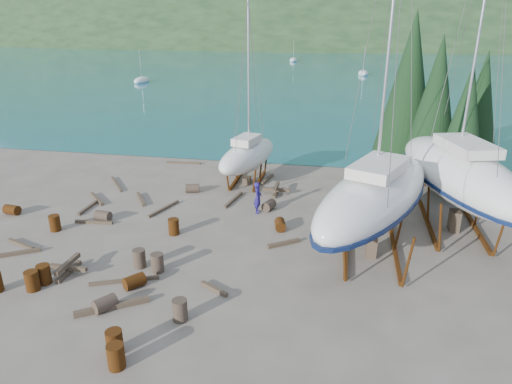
% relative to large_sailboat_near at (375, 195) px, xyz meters
% --- Properties ---
extents(ground, '(600.00, 600.00, 0.00)m').
position_rel_large_sailboat_near_xyz_m(ground, '(-8.47, -1.60, -2.94)').
color(ground, '#5E574A').
rests_on(ground, ground).
extents(bay_water, '(700.00, 700.00, 0.00)m').
position_rel_large_sailboat_near_xyz_m(bay_water, '(-8.47, 313.40, -2.94)').
color(bay_water, '#18677A').
rests_on(bay_water, ground).
extents(far_hill, '(800.00, 360.00, 110.00)m').
position_rel_large_sailboat_near_xyz_m(far_hill, '(-8.47, 318.40, -2.94)').
color(far_hill, '#1A3018').
rests_on(far_hill, ground).
extents(far_house_left, '(6.60, 5.60, 5.60)m').
position_rel_large_sailboat_near_xyz_m(far_house_left, '(-68.47, 188.40, -0.02)').
color(far_house_left, beige).
rests_on(far_house_left, ground).
extents(far_house_center, '(6.60, 5.60, 5.60)m').
position_rel_large_sailboat_near_xyz_m(far_house_center, '(-28.47, 188.40, -0.02)').
color(far_house_center, beige).
rests_on(far_house_center, ground).
extents(far_house_right, '(6.60, 5.60, 5.60)m').
position_rel_large_sailboat_near_xyz_m(far_house_right, '(21.53, 188.40, -0.02)').
color(far_house_right, beige).
rests_on(far_house_right, ground).
extents(cypress_near_right, '(3.60, 3.60, 10.00)m').
position_rel_large_sailboat_near_xyz_m(cypress_near_right, '(4.03, 10.40, 2.85)').
color(cypress_near_right, black).
rests_on(cypress_near_right, ground).
extents(cypress_mid_right, '(3.06, 3.06, 8.50)m').
position_rel_large_sailboat_near_xyz_m(cypress_mid_right, '(5.53, 8.40, 1.97)').
color(cypress_mid_right, black).
rests_on(cypress_mid_right, ground).
extents(cypress_back_left, '(4.14, 4.14, 11.50)m').
position_rel_large_sailboat_near_xyz_m(cypress_back_left, '(2.53, 12.40, 3.72)').
color(cypress_back_left, black).
rests_on(cypress_back_left, ground).
extents(cypress_far_right, '(3.24, 3.24, 9.00)m').
position_rel_large_sailboat_near_xyz_m(cypress_far_right, '(7.03, 11.40, 2.27)').
color(cypress_far_right, black).
rests_on(cypress_far_right, ground).
extents(moored_boat_left, '(2.00, 5.00, 6.05)m').
position_rel_large_sailboat_near_xyz_m(moored_boat_left, '(-38.47, 58.40, -2.56)').
color(moored_boat_left, white).
rests_on(moored_boat_left, ground).
extents(moored_boat_mid, '(2.00, 5.00, 6.05)m').
position_rel_large_sailboat_near_xyz_m(moored_boat_mid, '(1.53, 78.40, -2.56)').
color(moored_boat_mid, white).
rests_on(moored_boat_mid, ground).
extents(moored_boat_far, '(2.00, 5.00, 6.05)m').
position_rel_large_sailboat_near_xyz_m(moored_boat_far, '(-16.47, 108.40, -2.56)').
color(moored_boat_far, white).
rests_on(moored_boat_far, ground).
extents(large_sailboat_near, '(7.68, 12.00, 18.28)m').
position_rel_large_sailboat_near_xyz_m(large_sailboat_near, '(0.00, 0.00, 0.00)').
color(large_sailboat_near, white).
rests_on(large_sailboat_near, ground).
extents(large_sailboat_far, '(6.68, 12.58, 19.10)m').
position_rel_large_sailboat_near_xyz_m(large_sailboat_far, '(4.53, 3.76, 0.17)').
color(large_sailboat_far, white).
rests_on(large_sailboat_far, ground).
extents(small_sailboat_shore, '(3.96, 7.83, 11.98)m').
position_rel_large_sailboat_near_xyz_m(small_sailboat_shore, '(-8.11, 8.82, -0.97)').
color(small_sailboat_shore, white).
rests_on(small_sailboat_shore, ground).
extents(worker, '(0.48, 0.71, 1.90)m').
position_rel_large_sailboat_near_xyz_m(worker, '(-6.39, 3.55, -2.00)').
color(worker, navy).
rests_on(worker, ground).
extents(drum_0, '(0.58, 0.58, 0.88)m').
position_rel_large_sailboat_near_xyz_m(drum_0, '(-14.04, -5.88, -2.50)').
color(drum_0, '#582F0F').
rests_on(drum_0, ground).
extents(drum_1, '(0.97, 1.05, 0.58)m').
position_rel_large_sailboat_near_xyz_m(drum_1, '(-10.49, -7.19, -2.65)').
color(drum_1, '#2D2823').
rests_on(drum_1, ground).
extents(drum_2, '(0.95, 0.70, 0.58)m').
position_rel_large_sailboat_near_xyz_m(drum_2, '(-20.57, 0.51, -2.65)').
color(drum_2, '#582F0F').
rests_on(drum_2, ground).
extents(drum_3, '(0.58, 0.58, 0.88)m').
position_rel_large_sailboat_near_xyz_m(drum_3, '(-8.92, -9.40, -2.50)').
color(drum_3, '#582F0F').
rests_on(drum_3, ground).
extents(drum_4, '(1.03, 0.87, 0.58)m').
position_rel_large_sailboat_near_xyz_m(drum_4, '(-9.30, 10.62, -2.65)').
color(drum_4, '#582F0F').
rests_on(drum_4, ground).
extents(drum_5, '(0.58, 0.58, 0.88)m').
position_rel_large_sailboat_near_xyz_m(drum_5, '(-9.60, -4.00, -2.50)').
color(drum_5, '#2D2823').
rests_on(drum_5, ground).
extents(drum_6, '(0.77, 0.99, 0.58)m').
position_rel_large_sailboat_near_xyz_m(drum_6, '(-4.75, 1.48, -2.65)').
color(drum_6, '#582F0F').
rests_on(drum_6, ground).
extents(drum_7, '(0.58, 0.58, 0.88)m').
position_rel_large_sailboat_near_xyz_m(drum_7, '(-8.53, -10.05, -2.50)').
color(drum_7, '#582F0F').
rests_on(drum_7, ground).
extents(drum_8, '(0.58, 0.58, 0.88)m').
position_rel_large_sailboat_near_xyz_m(drum_8, '(-16.75, -0.99, -2.50)').
color(drum_8, '#582F0F').
rests_on(drum_8, ground).
extents(drum_9, '(1.00, 0.79, 0.58)m').
position_rel_large_sailboat_near_xyz_m(drum_9, '(-11.30, 6.07, -2.65)').
color(drum_9, '#2D2823').
rests_on(drum_9, ground).
extents(drum_10, '(0.58, 0.58, 0.88)m').
position_rel_large_sailboat_near_xyz_m(drum_10, '(-14.21, -6.44, -2.50)').
color(drum_10, '#582F0F').
rests_on(drum_10, ground).
extents(drum_11, '(0.83, 1.02, 0.58)m').
position_rel_large_sailboat_near_xyz_m(drum_11, '(-5.81, 4.08, -2.65)').
color(drum_11, '#2D2823').
rests_on(drum_11, ground).
extents(drum_12, '(1.00, 1.05, 0.58)m').
position_rel_large_sailboat_near_xyz_m(drum_12, '(-10.06, -5.43, -2.65)').
color(drum_12, '#582F0F').
rests_on(drum_12, ground).
extents(drum_14, '(0.58, 0.58, 0.88)m').
position_rel_large_sailboat_near_xyz_m(drum_14, '(-10.25, -0.19, -2.50)').
color(drum_14, '#582F0F').
rests_on(drum_14, ground).
extents(drum_15, '(0.94, 0.68, 0.58)m').
position_rel_large_sailboat_near_xyz_m(drum_15, '(-14.86, 0.72, -2.65)').
color(drum_15, '#2D2823').
rests_on(drum_15, ground).
extents(drum_16, '(0.58, 0.58, 0.88)m').
position_rel_large_sailboat_near_xyz_m(drum_16, '(-10.58, -3.78, -2.50)').
color(drum_16, '#2D2823').
rests_on(drum_16, ground).
extents(drum_17, '(0.58, 0.58, 0.88)m').
position_rel_large_sailboat_near_xyz_m(drum_17, '(-7.35, -7.23, -2.50)').
color(drum_17, '#2D2823').
rests_on(drum_17, ground).
extents(timber_1, '(1.60, 1.22, 0.19)m').
position_rel_large_sailboat_near_xyz_m(timber_1, '(-4.30, -0.32, -2.85)').
color(timber_1, brown).
rests_on(timber_1, ground).
extents(timber_2, '(1.78, 1.76, 0.19)m').
position_rel_large_sailboat_near_xyz_m(timber_2, '(-16.83, 3.53, -2.85)').
color(timber_2, brown).
rests_on(timber_2, ground).
extents(timber_3, '(2.81, 1.29, 0.15)m').
position_rel_large_sailboat_near_xyz_m(timber_3, '(-10.68, -5.15, -2.87)').
color(timber_3, brown).
rests_on(timber_3, ground).
extents(timber_4, '(2.17, 0.38, 0.17)m').
position_rel_large_sailboat_near_xyz_m(timber_4, '(-15.18, 0.23, -2.86)').
color(timber_4, brown).
rests_on(timber_4, ground).
extents(timber_6, '(0.61, 2.07, 0.19)m').
position_rel_large_sailboat_near_xyz_m(timber_6, '(-6.80, 9.35, -2.85)').
color(timber_6, brown).
rests_on(timber_6, ground).
extents(timber_7, '(1.39, 0.91, 0.17)m').
position_rel_large_sailboat_near_xyz_m(timber_7, '(-6.64, -5.04, -2.86)').
color(timber_7, brown).
rests_on(timber_7, ground).
extents(timber_8, '(1.39, 1.95, 0.19)m').
position_rel_large_sailboat_near_xyz_m(timber_8, '(-14.07, 4.04, -2.85)').
color(timber_8, brown).
rests_on(timber_8, ground).
extents(timber_9, '(2.76, 0.34, 0.15)m').
position_rel_large_sailboat_near_xyz_m(timber_9, '(-14.06, 12.08, -2.87)').
color(timber_9, brown).
rests_on(timber_9, ground).
extents(timber_10, '(0.60, 2.65, 0.16)m').
position_rel_large_sailboat_near_xyz_m(timber_10, '(-8.25, 5.06, -2.86)').
color(timber_10, brown).
rests_on(timber_10, ground).
extents(timber_11, '(0.98, 2.69, 0.15)m').
position_rel_large_sailboat_near_xyz_m(timber_11, '(-12.05, 2.83, -2.87)').
color(timber_11, brown).
rests_on(timber_11, ground).
extents(timber_12, '(1.92, 0.83, 0.17)m').
position_rel_large_sailboat_near_xyz_m(timber_12, '(-17.41, -2.96, -2.86)').
color(timber_12, brown).
rests_on(timber_12, ground).
extents(timber_14, '(2.37, 1.60, 0.18)m').
position_rel_large_sailboat_near_xyz_m(timber_14, '(-17.21, -4.00, -2.85)').
color(timber_14, brown).
rests_on(timber_14, ground).
extents(timber_15, '(2.08, 2.61, 0.15)m').
position_rel_large_sailboat_near_xyz_m(timber_15, '(-16.96, 6.42, -2.87)').
color(timber_15, brown).
rests_on(timber_15, ground).
extents(timber_16, '(2.53, 1.78, 0.23)m').
position_rel_large_sailboat_near_xyz_m(timber_16, '(-10.25, -7.09, -2.83)').
color(timber_16, brown).
rests_on(timber_16, ground).
extents(timber_17, '(0.17, 2.43, 0.16)m').
position_rel_large_sailboat_near_xyz_m(timber_17, '(-16.63, 2.24, -2.86)').
color(timber_17, brown).
rests_on(timber_17, ground).
extents(timber_pile_fore, '(1.80, 1.80, 0.60)m').
position_rel_large_sailboat_near_xyz_m(timber_pile_fore, '(-13.48, -4.96, -2.64)').
color(timber_pile_fore, brown).
rests_on(timber_pile_fore, ground).
extents(timber_pile_aft, '(1.80, 1.80, 0.60)m').
position_rel_large_sailboat_near_xyz_m(timber_pile_aft, '(-5.79, 6.81, -2.64)').
color(timber_pile_aft, brown).
rests_on(timber_pile_aft, ground).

